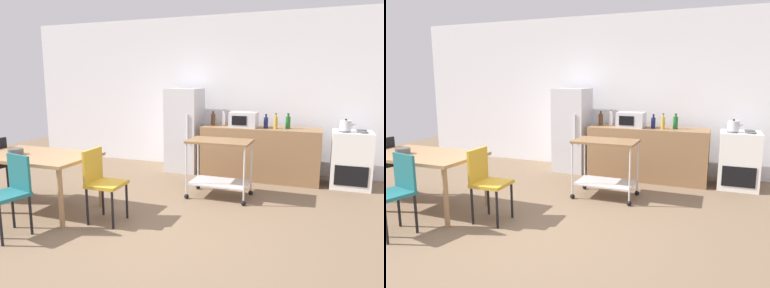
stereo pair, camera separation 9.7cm
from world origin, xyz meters
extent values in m
plane|color=brown|center=(0.00, 0.00, 0.00)|extent=(12.00, 12.00, 0.00)
cube|color=white|center=(0.00, 3.20, 1.45)|extent=(8.40, 0.12, 2.90)
cube|color=olive|center=(0.90, 2.60, 0.45)|extent=(2.00, 0.64, 0.90)
cube|color=#A37A51|center=(-1.56, 0.03, 0.73)|extent=(1.50, 0.90, 0.04)
cylinder|color=#A37A51|center=(-0.87, -0.36, 0.35)|extent=(0.06, 0.06, 0.71)
cylinder|color=#A37A51|center=(-2.25, 0.42, 0.35)|extent=(0.06, 0.06, 0.71)
cylinder|color=#A37A51|center=(-0.87, 0.42, 0.35)|extent=(0.06, 0.06, 0.71)
cube|color=#1E666B|center=(-1.27, -0.75, 0.47)|extent=(0.47, 0.47, 0.04)
cube|color=#1E666B|center=(-1.24, -0.58, 0.69)|extent=(0.38, 0.11, 0.40)
cylinder|color=black|center=(-1.14, -0.95, 0.23)|extent=(0.03, 0.03, 0.45)
cylinder|color=black|center=(-1.41, -0.55, 0.23)|extent=(0.03, 0.03, 0.45)
cylinder|color=black|center=(-1.07, -0.62, 0.23)|extent=(0.03, 0.03, 0.45)
cylinder|color=black|center=(-2.41, 0.30, 0.23)|extent=(0.03, 0.03, 0.45)
cube|color=gold|center=(-0.48, 0.00, 0.47)|extent=(0.42, 0.42, 0.04)
cube|color=gold|center=(-0.66, -0.01, 0.69)|extent=(0.05, 0.38, 0.40)
cylinder|color=black|center=(-0.31, -0.17, 0.23)|extent=(0.03, 0.03, 0.45)
cylinder|color=black|center=(-0.32, 0.17, 0.23)|extent=(0.03, 0.03, 0.45)
cylinder|color=black|center=(-0.65, -0.18, 0.23)|extent=(0.03, 0.03, 0.45)
cylinder|color=black|center=(-0.66, 0.16, 0.23)|extent=(0.03, 0.03, 0.45)
cube|color=white|center=(2.35, 2.62, 0.45)|extent=(0.60, 0.60, 0.90)
cube|color=black|center=(2.35, 2.32, 0.25)|extent=(0.48, 0.01, 0.32)
cylinder|color=#47474C|center=(2.22, 2.50, 0.91)|extent=(0.16, 0.16, 0.02)
cylinder|color=#47474C|center=(2.48, 2.50, 0.91)|extent=(0.16, 0.16, 0.02)
cylinder|color=#47474C|center=(2.22, 2.74, 0.91)|extent=(0.16, 0.16, 0.02)
cylinder|color=#47474C|center=(2.48, 2.74, 0.91)|extent=(0.16, 0.16, 0.02)
cube|color=silver|center=(-0.55, 2.70, 0.78)|extent=(0.60, 0.60, 1.55)
cylinder|color=silver|center=(-0.37, 2.39, 0.85)|extent=(0.02, 0.02, 0.50)
cube|color=brown|center=(0.52, 1.37, 0.83)|extent=(0.90, 0.56, 0.03)
cube|color=silver|center=(0.52, 1.37, 0.22)|extent=(0.83, 0.52, 0.02)
cylinder|color=silver|center=(0.10, 1.12, 0.45)|extent=(0.02, 0.02, 0.76)
sphere|color=black|center=(0.10, 1.12, 0.04)|extent=(0.07, 0.07, 0.07)
cylinder|color=silver|center=(0.94, 1.12, 0.45)|extent=(0.02, 0.02, 0.76)
sphere|color=black|center=(0.94, 1.12, 0.04)|extent=(0.07, 0.07, 0.07)
cylinder|color=silver|center=(0.10, 1.62, 0.45)|extent=(0.02, 0.02, 0.76)
sphere|color=black|center=(0.10, 1.62, 0.04)|extent=(0.07, 0.07, 0.07)
cylinder|color=silver|center=(0.94, 1.62, 0.45)|extent=(0.02, 0.02, 0.76)
sphere|color=black|center=(0.94, 1.62, 0.04)|extent=(0.07, 0.07, 0.07)
cylinder|color=#4C2D19|center=(0.03, 2.64, 1.00)|extent=(0.08, 0.08, 0.20)
cylinder|color=#4C2D19|center=(0.03, 2.64, 1.12)|extent=(0.04, 0.04, 0.04)
cylinder|color=black|center=(0.03, 2.64, 1.15)|extent=(0.04, 0.04, 0.01)
cylinder|color=silver|center=(0.21, 2.66, 1.01)|extent=(0.07, 0.07, 0.22)
cylinder|color=silver|center=(0.21, 2.66, 1.14)|extent=(0.03, 0.03, 0.05)
cylinder|color=black|center=(0.21, 2.66, 1.17)|extent=(0.03, 0.03, 0.01)
cube|color=silver|center=(0.61, 2.54, 1.03)|extent=(0.46, 0.34, 0.26)
cube|color=black|center=(0.57, 2.37, 1.03)|extent=(0.25, 0.01, 0.16)
cylinder|color=navy|center=(0.99, 2.54, 0.99)|extent=(0.07, 0.07, 0.18)
cylinder|color=navy|center=(0.99, 2.54, 1.10)|extent=(0.03, 0.03, 0.05)
cylinder|color=black|center=(0.99, 2.54, 1.13)|extent=(0.04, 0.04, 0.01)
cylinder|color=gold|center=(1.16, 2.50, 1.00)|extent=(0.06, 0.06, 0.19)
cylinder|color=gold|center=(1.16, 2.50, 1.12)|extent=(0.03, 0.03, 0.05)
cylinder|color=black|center=(1.16, 2.50, 1.15)|extent=(0.03, 0.03, 0.01)
cylinder|color=#1E6628|center=(1.35, 2.61, 1.00)|extent=(0.08, 0.08, 0.20)
cylinder|color=#1E6628|center=(1.35, 2.61, 1.12)|extent=(0.04, 0.04, 0.04)
cylinder|color=black|center=(1.35, 2.61, 1.15)|extent=(0.04, 0.04, 0.01)
cylinder|color=#4C4C4C|center=(-1.81, -0.07, 0.79)|extent=(0.19, 0.19, 0.08)
cylinder|color=silver|center=(2.23, 2.52, 1.00)|extent=(0.17, 0.17, 0.16)
sphere|color=black|center=(2.23, 2.52, 1.09)|extent=(0.03, 0.03, 0.03)
cylinder|color=silver|center=(2.34, 2.52, 1.02)|extent=(0.08, 0.02, 0.07)
camera|label=1|loc=(1.93, -3.53, 1.70)|focal=33.57mm
camera|label=2|loc=(2.02, -3.50, 1.70)|focal=33.57mm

